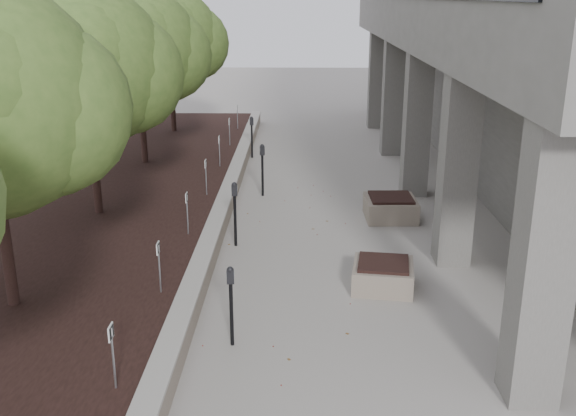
# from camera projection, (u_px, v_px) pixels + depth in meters

# --- Properties ---
(retaining_wall) EXTENTS (0.39, 26.00, 0.50)m
(retaining_wall) POSITION_uv_depth(u_px,v_px,m) (224.00, 206.00, 16.98)
(retaining_wall) COLOR gray
(retaining_wall) RESTS_ON ground
(planting_bed) EXTENTS (7.00, 26.00, 0.40)m
(planting_bed) POSITION_uv_depth(u_px,v_px,m) (84.00, 207.00, 17.06)
(planting_bed) COLOR black
(planting_bed) RESTS_ON ground
(crabapple_tree_3) EXTENTS (4.60, 4.00, 5.44)m
(crabapple_tree_3) POSITION_uv_depth(u_px,v_px,m) (89.00, 101.00, 15.19)
(crabapple_tree_3) COLOR #426225
(crabapple_tree_3) RESTS_ON planting_bed
(crabapple_tree_4) EXTENTS (4.60, 4.00, 5.44)m
(crabapple_tree_4) POSITION_uv_depth(u_px,v_px,m) (139.00, 76.00, 19.94)
(crabapple_tree_4) COLOR #426225
(crabapple_tree_4) RESTS_ON planting_bed
(crabapple_tree_5) EXTENTS (4.60, 4.00, 5.44)m
(crabapple_tree_5) POSITION_uv_depth(u_px,v_px,m) (170.00, 60.00, 24.69)
(crabapple_tree_5) COLOR #426225
(crabapple_tree_5) RESTS_ON planting_bed
(parking_sign_2) EXTENTS (0.04, 0.22, 0.96)m
(parking_sign_2) POSITION_uv_depth(u_px,v_px,m) (113.00, 357.00, 8.72)
(parking_sign_2) COLOR black
(parking_sign_2) RESTS_ON planting_bed
(parking_sign_3) EXTENTS (0.04, 0.22, 0.96)m
(parking_sign_3) POSITION_uv_depth(u_px,v_px,m) (159.00, 268.00, 11.57)
(parking_sign_3) COLOR black
(parking_sign_3) RESTS_ON planting_bed
(parking_sign_4) EXTENTS (0.04, 0.22, 0.96)m
(parking_sign_4) POSITION_uv_depth(u_px,v_px,m) (187.00, 214.00, 14.42)
(parking_sign_4) COLOR black
(parking_sign_4) RESTS_ON planting_bed
(parking_sign_5) EXTENTS (0.04, 0.22, 0.96)m
(parking_sign_5) POSITION_uv_depth(u_px,v_px,m) (206.00, 177.00, 17.27)
(parking_sign_5) COLOR black
(parking_sign_5) RESTS_ON planting_bed
(parking_sign_6) EXTENTS (0.04, 0.22, 0.96)m
(parking_sign_6) POSITION_uv_depth(u_px,v_px,m) (219.00, 151.00, 20.12)
(parking_sign_6) COLOR black
(parking_sign_6) RESTS_ON planting_bed
(parking_sign_7) EXTENTS (0.04, 0.22, 0.96)m
(parking_sign_7) POSITION_uv_depth(u_px,v_px,m) (230.00, 132.00, 22.97)
(parking_sign_7) COLOR black
(parking_sign_7) RESTS_ON planting_bed
(parking_sign_8) EXTENTS (0.04, 0.22, 0.96)m
(parking_sign_8) POSITION_uv_depth(u_px,v_px,m) (237.00, 117.00, 25.82)
(parking_sign_8) COLOR black
(parking_sign_8) RESTS_ON planting_bed
(parking_meter_2) EXTENTS (0.15, 0.11, 1.40)m
(parking_meter_2) POSITION_uv_depth(u_px,v_px,m) (231.00, 306.00, 10.53)
(parking_meter_2) COLOR black
(parking_meter_2) RESTS_ON ground
(parking_meter_3) EXTENTS (0.16, 0.12, 1.52)m
(parking_meter_3) POSITION_uv_depth(u_px,v_px,m) (235.00, 214.00, 14.74)
(parking_meter_3) COLOR black
(parking_meter_3) RESTS_ON ground
(parking_meter_4) EXTENTS (0.17, 0.15, 1.51)m
(parking_meter_4) POSITION_uv_depth(u_px,v_px,m) (262.00, 170.00, 18.45)
(parking_meter_4) COLOR black
(parking_meter_4) RESTS_ON ground
(parking_meter_5) EXTENTS (0.17, 0.13, 1.47)m
(parking_meter_5) POSITION_uv_depth(u_px,v_px,m) (252.00, 137.00, 22.80)
(parking_meter_5) COLOR black
(parking_meter_5) RESTS_ON ground
(planter_front) EXTENTS (1.31, 1.31, 0.54)m
(planter_front) POSITION_uv_depth(u_px,v_px,m) (383.00, 275.00, 12.76)
(planter_front) COLOR gray
(planter_front) RESTS_ON ground
(planter_back) EXTENTS (1.30, 1.30, 0.59)m
(planter_back) POSITION_uv_depth(u_px,v_px,m) (390.00, 207.00, 16.71)
(planter_back) COLOR gray
(planter_back) RESTS_ON ground
(berry_scatter) EXTENTS (3.30, 14.10, 0.02)m
(berry_scatter) POSITION_uv_depth(u_px,v_px,m) (288.00, 278.00, 13.23)
(berry_scatter) COLOR maroon
(berry_scatter) RESTS_ON ground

